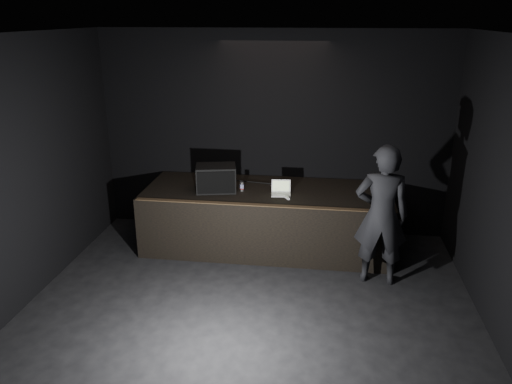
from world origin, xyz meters
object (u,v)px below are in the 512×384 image
object	(u,v)px
stage_monitor	(216,178)
beer_can	(242,187)
stage_riser	(267,218)
person	(381,215)
laptop	(281,191)

from	to	relation	value
stage_monitor	beer_can	size ratio (longest dim) A/B	4.63
stage_riser	person	size ratio (longest dim) A/B	1.94
stage_monitor	laptop	world-z (taller)	stage_monitor
person	laptop	bearing A→B (deg)	-25.75
stage_monitor	beer_can	world-z (taller)	stage_monitor
beer_can	laptop	bearing A→B (deg)	-4.27
laptop	beer_can	xyz separation A→B (m)	(-0.64, 0.05, 0.02)
stage_riser	laptop	world-z (taller)	laptop
beer_can	stage_monitor	bearing A→B (deg)	-174.85
beer_can	person	xyz separation A→B (m)	(2.13, -0.84, -0.04)
beer_can	stage_riser	bearing A→B (deg)	15.68
laptop	person	xyz separation A→B (m)	(1.49, -0.79, -0.02)
stage_riser	person	world-z (taller)	person
stage_riser	stage_monitor	size ratio (longest dim) A/B	5.63
stage_monitor	beer_can	bearing A→B (deg)	-6.94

